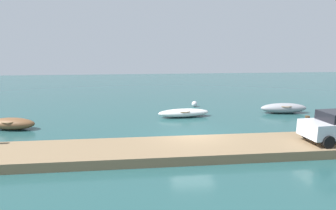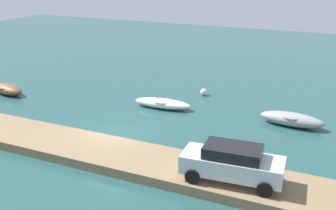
{
  "view_description": "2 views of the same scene",
  "coord_description": "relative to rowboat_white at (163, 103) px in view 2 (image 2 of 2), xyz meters",
  "views": [
    {
      "loc": [
        -3.25,
        -16.0,
        5.4
      ],
      "look_at": [
        -0.97,
        4.06,
        1.29
      ],
      "focal_mm": 30.75,
      "sensor_mm": 36.0,
      "label": 1
    },
    {
      "loc": [
        11.4,
        -17.57,
        9.43
      ],
      "look_at": [
        1.37,
        4.44,
        0.72
      ],
      "focal_mm": 42.86,
      "sensor_mm": 36.0,
      "label": 2
    }
  ],
  "objects": [
    {
      "name": "mooring_post_mid_west",
      "position": [
        6.14,
        -6.49,
        0.65
      ],
      "size": [
        0.25,
        0.25,
        1.0
      ],
      "primitive_type": "cylinder",
      "color": "#47331E",
      "rests_on": "dock_platform"
    },
    {
      "name": "dock_platform",
      "position": [
        -0.44,
        -7.83,
        -0.09
      ],
      "size": [
        26.47,
        3.17,
        0.47
      ],
      "primitive_type": "cube",
      "color": "#846B4C",
      "rests_on": "ground_plane"
    },
    {
      "name": "parked_car",
      "position": [
        7.13,
        -8.14,
        1.0
      ],
      "size": [
        4.44,
        2.13,
        1.62
      ],
      "rotation": [
        0.0,
        0.0,
        0.08
      ],
      "color": "silver",
      "rests_on": "dock_platform"
    },
    {
      "name": "marker_buoy",
      "position": [
        1.63,
        3.73,
        -0.07
      ],
      "size": [
        0.51,
        0.51,
        0.51
      ],
      "primitive_type": "sphere",
      "color": "silver",
      "rests_on": "ground_plane"
    },
    {
      "name": "ground_plane",
      "position": [
        -0.44,
        -5.6,
        -0.32
      ],
      "size": [
        84.0,
        84.0,
        0.0
      ],
      "primitive_type": "plane",
      "color": "#234C4C"
    },
    {
      "name": "rowboat_white",
      "position": [
        0.0,
        0.0,
        0.0
      ],
      "size": [
        4.08,
        1.44,
        0.64
      ],
      "rotation": [
        0.0,
        0.0,
        0.07
      ],
      "color": "white",
      "rests_on": "ground_plane"
    },
    {
      "name": "rowboat_brown",
      "position": [
        -11.91,
        -2.09,
        0.07
      ],
      "size": [
        3.31,
        1.88,
        0.76
      ],
      "rotation": [
        0.0,
        0.0,
        -0.21
      ],
      "color": "brown",
      "rests_on": "ground_plane"
    },
    {
      "name": "rowboat_grey",
      "position": [
        8.45,
        0.4,
        0.09
      ],
      "size": [
        3.88,
        1.47,
        0.81
      ],
      "rotation": [
        0.0,
        0.0,
        -0.06
      ],
      "color": "#939399",
      "rests_on": "ground_plane"
    }
  ]
}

